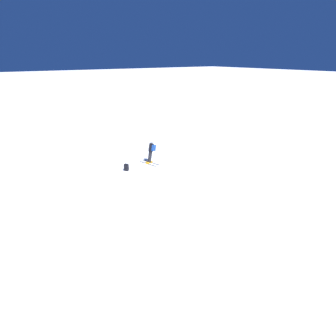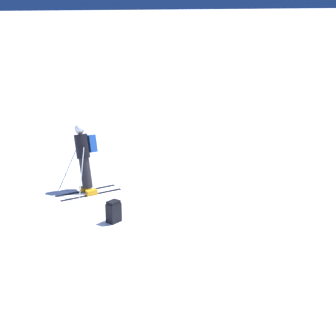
# 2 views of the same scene
# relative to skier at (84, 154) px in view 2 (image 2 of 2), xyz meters

# --- Properties ---
(ground_plane) EXTENTS (300.00, 300.00, 0.00)m
(ground_plane) POSITION_rel_skier_xyz_m (1.69, 0.04, -0.97)
(ground_plane) COLOR white
(skier) EXTENTS (1.33, 1.71, 1.76)m
(skier) POSITION_rel_skier_xyz_m (0.00, 0.00, 0.00)
(skier) COLOR black
(skier) RESTS_ON ground
(spare_backpack) EXTENTS (0.35, 0.37, 0.50)m
(spare_backpack) POSITION_rel_skier_xyz_m (2.26, 0.33, -0.72)
(spare_backpack) COLOR black
(spare_backpack) RESTS_ON ground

